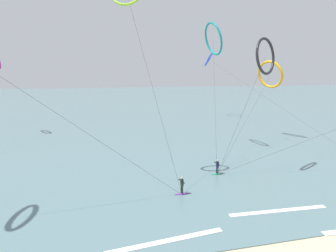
{
  "coord_description": "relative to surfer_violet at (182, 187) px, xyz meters",
  "views": [
    {
      "loc": [
        -7.01,
        -6.39,
        11.26
      ],
      "look_at": [
        0.0,
        23.44,
        5.39
      ],
      "focal_mm": 29.98,
      "sensor_mm": 36.0,
      "label": 1
    }
  ],
  "objects": [
    {
      "name": "surfer_emerald",
      "position": [
        5.27,
        4.1,
        0.0
      ],
      "size": [
        1.4,
        0.62,
        1.7
      ],
      "rotation": [
        0.0,
        0.0,
        4.86
      ],
      "color": "#199351",
      "rests_on": "ground"
    },
    {
      "name": "wave_crest_mid",
      "position": [
        -3.04,
        -6.95,
        -0.76
      ],
      "size": [
        8.32,
        1.43,
        0.12
      ],
      "primitive_type": "cube",
      "rotation": [
        0.0,
        0.0,
        0.11
      ],
      "color": "white",
      "rests_on": "ground"
    },
    {
      "name": "wave_crest_far",
      "position": [
        6.84,
        -4.98,
        -0.76
      ],
      "size": [
        8.54,
        0.88,
        0.12
      ],
      "primitive_type": "cube",
      "rotation": [
        0.0,
        0.0,
        -0.04
      ],
      "color": "white",
      "rests_on": "ground"
    },
    {
      "name": "kite_amber",
      "position": [
        20.97,
        19.34,
        10.09
      ],
      "size": [
        17.48,
        17.84,
        13.31
      ],
      "rotation": [
        0.0,
        0.0,
        1.97
      ],
      "color": "orange",
      "rests_on": "ground"
    },
    {
      "name": "kite_cobalt",
      "position": [
        19.49,
        43.88,
        13.72
      ],
      "size": [
        3.59,
        50.36,
        16.43
      ],
      "rotation": [
        0.0,
        0.0,
        4.45
      ],
      "color": "#2647B7",
      "rests_on": "ground"
    },
    {
      "name": "kite_teal",
      "position": [
        9.16,
        15.97,
        15.19
      ],
      "size": [
        4.92,
        14.38,
        18.39
      ],
      "rotation": [
        0.0,
        0.0,
        1.65
      ],
      "color": "teal",
      "rests_on": "ground"
    },
    {
      "name": "kite_charcoal",
      "position": [
        10.39,
        4.12,
        12.13
      ],
      "size": [
        7.04,
        2.76,
        14.97
      ],
      "rotation": [
        0.0,
        0.0,
        0.55
      ],
      "color": "black",
      "rests_on": "ground"
    },
    {
      "name": "surfer_violet",
      "position": [
        0.0,
        0.0,
        0.0
      ],
      "size": [
        1.4,
        0.62,
        1.7
      ],
      "rotation": [
        0.0,
        0.0,
        4.85
      ],
      "color": "purple",
      "rests_on": "ground"
    },
    {
      "name": "sea_water",
      "position": [
        0.14,
        91.24,
        -0.78
      ],
      "size": [
        400.0,
        200.0,
        0.08
      ],
      "primitive_type": "cube",
      "color": "slate",
      "rests_on": "ground"
    }
  ]
}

